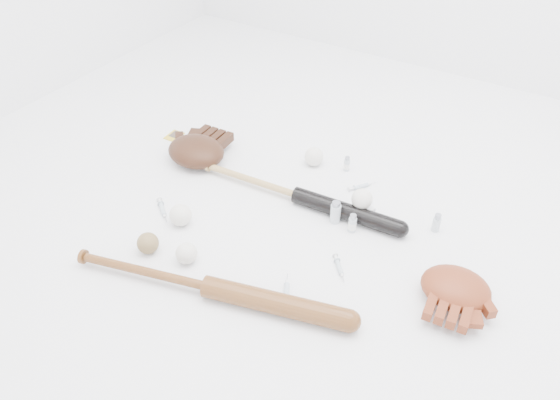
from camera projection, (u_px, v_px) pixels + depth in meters
The scene contains 19 objects.
bat_dark at pixel (297, 195), 2.07m from camera, with size 0.86×0.06×0.06m, color black, non-canonical shape.
bat_wood at pixel (208, 287), 1.71m from camera, with size 0.96×0.07×0.07m, color brown, non-canonical shape.
glove_dark at pixel (196, 151), 2.27m from camera, with size 0.29×0.29×0.11m, color #341A0E, non-canonical shape.
glove_tan at pixel (456, 288), 1.69m from camera, with size 0.26×0.26×0.09m, color maroon, non-canonical shape.
trading_card at pixel (174, 136), 2.45m from camera, with size 0.06×0.08×0.00m, color gold.
pedestal at pixel (360, 211), 2.01m from camera, with size 0.08×0.08×0.04m, color white.
baseball_on_pedestal at pixel (362, 199), 1.98m from camera, with size 0.08×0.08×0.08m, color silver.
baseball_left at pixel (181, 215), 1.97m from camera, with size 0.08×0.08×0.08m, color silver.
baseball_upper at pixel (314, 157), 2.26m from camera, with size 0.08×0.08×0.08m, color silver.
baseball_mid at pixel (187, 253), 1.82m from camera, with size 0.07×0.07×0.07m, color silver.
baseball_aged at pixel (148, 243), 1.86m from camera, with size 0.07×0.07×0.07m, color olive.
syringe_0 at pixel (163, 209), 2.04m from camera, with size 0.15×0.03×0.02m, color #ADBCC6, non-canonical shape.
syringe_1 at pixel (286, 293), 1.72m from camera, with size 0.17×0.03×0.02m, color #ADBCC6, non-canonical shape.
syringe_2 at pixel (361, 186), 2.15m from camera, with size 0.13×0.02×0.02m, color #ADBCC6, non-canonical shape.
syringe_3 at pixel (339, 267), 1.81m from camera, with size 0.14×0.02×0.02m, color #ADBCC6, non-canonical shape.
vial_0 at pixel (347, 164), 2.23m from camera, with size 0.02×0.02×0.07m, color silver.
vial_1 at pixel (437, 223), 1.94m from camera, with size 0.03×0.03×0.07m, color silver.
vial_2 at pixel (352, 223), 1.94m from camera, with size 0.03×0.03×0.07m, color silver.
vial_3 at pixel (336, 212), 1.98m from camera, with size 0.04×0.04×0.09m, color silver.
Camera 1 is at (0.79, -1.29, 1.33)m, focal length 35.00 mm.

